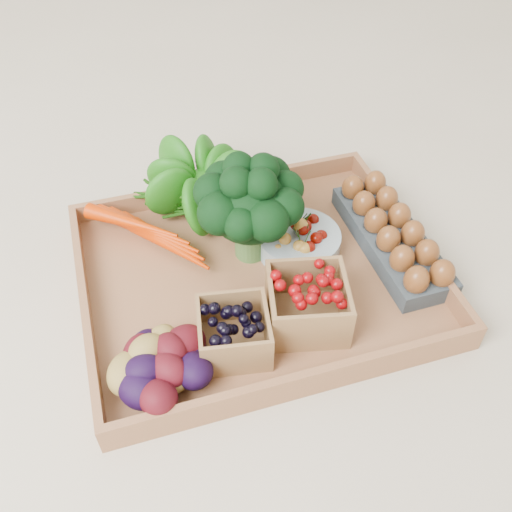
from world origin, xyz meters
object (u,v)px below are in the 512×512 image
object	(u,v)px
tray	(256,279)
egg_carton	(391,240)
cherry_bowl	(299,242)
broccoli	(250,223)

from	to	relation	value
tray	egg_carton	size ratio (longest dim) A/B	1.98
egg_carton	cherry_bowl	bearing A→B (deg)	165.41
broccoli	tray	bearing A→B (deg)	-97.19
tray	cherry_bowl	world-z (taller)	cherry_bowl
tray	egg_carton	bearing A→B (deg)	-0.84
broccoli	cherry_bowl	size ratio (longest dim) A/B	1.25
tray	broccoli	world-z (taller)	broccoli
broccoli	egg_carton	world-z (taller)	broccoli
cherry_bowl	egg_carton	distance (m)	0.16
broccoli	egg_carton	bearing A→B (deg)	-13.67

